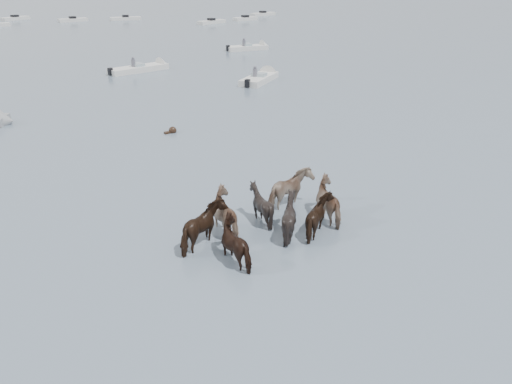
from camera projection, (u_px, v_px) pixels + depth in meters
ground at (246, 274)px, 15.20m from camera, size 400.00×400.00×0.00m
pony_herd at (271, 215)px, 17.55m from camera, size 6.90×3.88×1.71m
swimming_pony at (172, 131)px, 28.07m from camera, size 0.72×0.44×0.44m
motorboat_c at (146, 68)px, 44.73m from camera, size 6.09×2.41×1.92m
motorboat_d at (263, 77)px, 40.93m from camera, size 5.18×4.11×1.92m
motorboat_e at (253, 47)px, 55.85m from camera, size 5.25×2.50×1.92m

